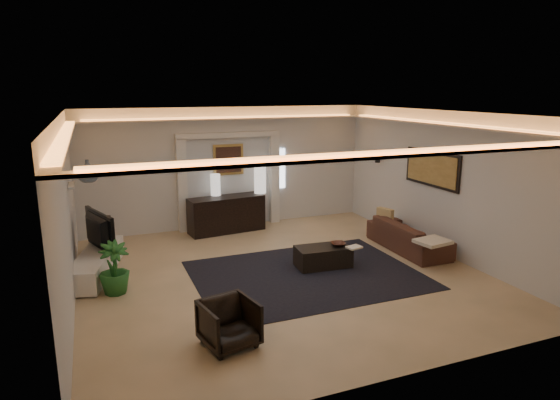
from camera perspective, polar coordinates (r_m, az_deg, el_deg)
name	(u,v)px	position (r m, az deg, el deg)	size (l,w,h in m)	color
floor	(282,274)	(8.90, 0.23, -8.79)	(7.00, 7.00, 0.00)	#D5B388
ceiling	(282,114)	(8.27, 0.25, 10.21)	(7.00, 7.00, 0.00)	white
wall_back	(228,168)	(11.73, -6.16, 3.84)	(7.00, 7.00, 0.00)	silver
wall_front	(400,262)	(5.50, 14.07, -7.11)	(7.00, 7.00, 0.00)	silver
wall_left	(66,216)	(7.90, -24.06, -1.73)	(7.00, 7.00, 0.00)	silver
wall_right	(442,183)	(10.27, 18.69, 1.92)	(7.00, 7.00, 0.00)	silver
cove_soffit	(282,130)	(8.29, 0.25, 8.27)	(7.00, 7.00, 0.04)	silver
daylight_slit	(280,168)	(12.15, 0.03, 3.76)	(0.25, 0.03, 1.00)	white
area_rug	(306,275)	(8.87, 3.15, -8.84)	(4.00, 3.00, 0.01)	black
pilaster_left	(182,186)	(11.45, -11.54, 1.64)	(0.22, 0.20, 2.20)	silver
pilaster_right	(274,179)	(12.05, -0.71, 2.47)	(0.22, 0.20, 2.20)	silver
alcove_header	(229,135)	(11.53, -6.12, 7.70)	(2.52, 0.20, 0.12)	silver
painting_frame	(228,160)	(11.67, -6.15, 4.79)	(0.74, 0.04, 0.74)	tan
painting_canvas	(229,160)	(11.65, -6.11, 4.77)	(0.62, 0.02, 0.62)	#4C2D1E
art_panel_frame	(432,169)	(10.44, 17.60, 3.56)	(0.04, 1.64, 0.74)	black
art_panel_gold	(431,169)	(10.42, 17.50, 3.55)	(0.02, 1.50, 0.62)	tan
wall_sconce	(378,158)	(11.90, 11.50, 4.91)	(0.12, 0.12, 0.22)	black
wall_niche	(71,186)	(9.22, -23.52, 1.58)	(0.10, 0.55, 0.04)	silver
console	(226,215)	(11.42, -6.37, -1.80)	(1.78, 0.56, 0.89)	black
lamp_left	(215,185)	(11.46, -7.67, 1.75)	(0.23, 0.23, 0.51)	silver
lamp_right	(260,183)	(11.63, -2.38, 2.03)	(0.28, 0.28, 0.63)	silver
media_ledge	(97,263)	(9.41, -20.93, -7.00)	(0.53, 2.11, 0.40)	white
tv	(93,230)	(9.38, -21.29, -3.36)	(0.16, 1.23, 0.71)	black
figurine	(108,225)	(10.29, -19.77, -2.78)	(0.15, 0.15, 0.40)	black
ginger_jar	(88,171)	(9.31, -21.84, 3.22)	(0.39, 0.39, 0.40)	slate
plant	(114,268)	(8.42, -19.09, -7.65)	(0.49, 0.49, 0.88)	#236224
sofa	(408,236)	(10.47, 14.97, -4.14)	(0.80, 2.04, 0.60)	#331E17
throw_blanket	(433,241)	(9.37, 17.68, -4.71)	(0.59, 0.48, 0.06)	beige
throw_pillow	(385,217)	(10.86, 12.34, -1.99)	(0.12, 0.39, 0.39)	tan
coffee_table	(323,256)	(9.22, 5.12, -6.68)	(1.02, 0.56, 0.38)	black
bowl	(338,243)	(9.23, 6.93, -5.14)	(0.28, 0.28, 0.07)	#3F2219
magazine	(354,247)	(9.15, 8.79, -5.48)	(0.28, 0.20, 0.03)	beige
armchair	(229,324)	(6.52, -6.05, -14.38)	(0.67, 0.69, 0.63)	black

